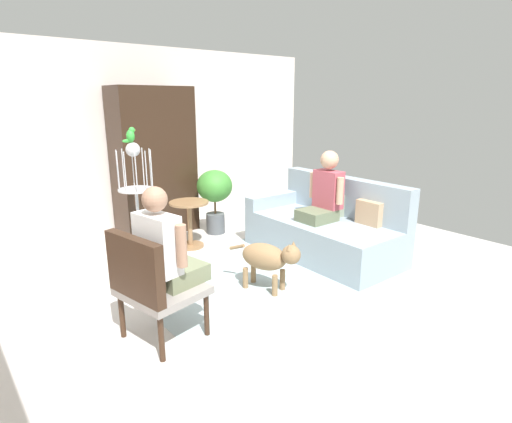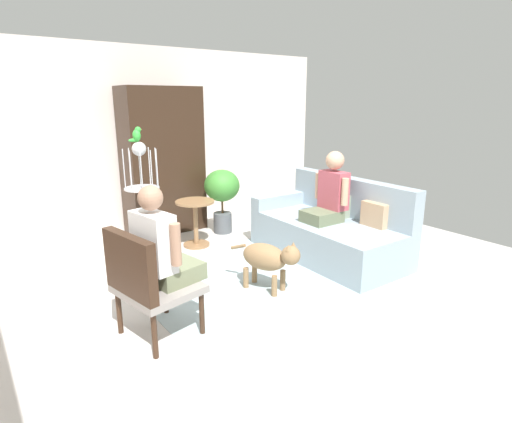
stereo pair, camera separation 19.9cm
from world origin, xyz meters
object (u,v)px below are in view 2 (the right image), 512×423
couch (330,230)px  potted_plant (222,191)px  round_end_table (196,219)px  person_on_couch (330,194)px  bird_cage_stand (143,199)px  armchair (145,279)px  dog (268,258)px  parrot (137,135)px  armoire_cabinet (163,161)px  person_on_armchair (160,247)px

couch → potted_plant: size_ratio=2.11×
round_end_table → person_on_couch: bearing=-48.4°
potted_plant → couch: bearing=-68.6°
bird_cage_stand → potted_plant: bearing=11.9°
armchair → dog: armchair is taller
armchair → round_end_table: (1.35, 1.72, -0.15)m
parrot → potted_plant: parrot is taller
round_end_table → armoire_cabinet: size_ratio=0.30×
dog → bird_cage_stand: (-0.63, 1.61, 0.38)m
round_end_table → dog: 1.59m
armchair → person_on_couch: 2.53m
potted_plant → dog: bearing=-108.4°
armchair → armoire_cabinet: 2.96m
person_on_armchair → dog: person_on_armchair is taller
armoire_cabinet → person_on_armchair: bearing=-114.5°
dog → armoire_cabinet: armoire_cabinet is taller
bird_cage_stand → parrot: bearing=180.0°
armchair → armoire_cabinet: size_ratio=0.45×
round_end_table → couch: bearing=-46.6°
armchair → potted_plant: potted_plant is taller
potted_plant → person_on_couch: bearing=-70.6°
round_end_table → armoire_cabinet: (-0.03, 0.88, 0.65)m
armchair → person_on_armchair: person_on_armchair is taller
dog → potted_plant: 1.99m
couch → armchair: bearing=-169.4°
person_on_couch → dog: bearing=-164.5°
round_end_table → armoire_cabinet: armoire_cabinet is taller
dog → bird_cage_stand: 1.77m
person_on_couch → dog: size_ratio=1.07×
armchair → person_on_couch: size_ratio=1.10×
couch → dog: couch is taller
person_on_armchair → parrot: bearing=73.5°
person_on_armchair → armoire_cabinet: bearing=65.5°
couch → potted_plant: couch is taller
armchair → potted_plant: bearing=46.1°
couch → armoire_cabinet: size_ratio=0.95×
round_end_table → parrot: parrot is taller
couch → armchair: size_ratio=2.12×
dog → potted_plant: size_ratio=0.85×
person_on_couch → armoire_cabinet: (-1.15, 2.15, 0.23)m
armchair → person_on_couch: bearing=10.4°
bird_cage_stand → potted_plant: 1.29m
round_end_table → armchair: bearing=-128.1°
couch → armchair: couch is taller
person_on_couch → potted_plant: 1.65m
armoire_cabinet → person_on_couch: bearing=-61.8°
person_on_armchair → bird_cage_stand: size_ratio=0.58×
couch → armoire_cabinet: 2.55m
armchair → person_on_armchair: 0.27m
potted_plant → armchair: bearing=-133.9°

